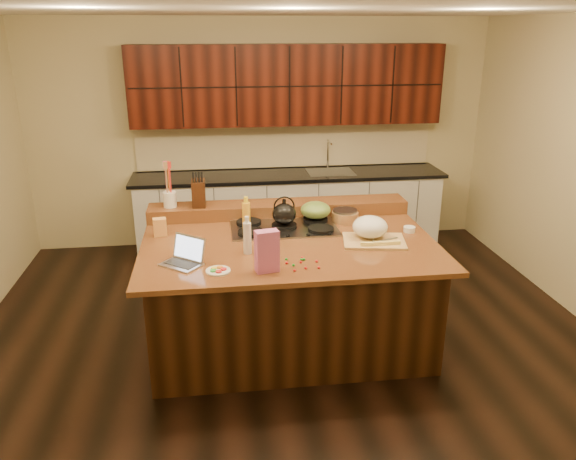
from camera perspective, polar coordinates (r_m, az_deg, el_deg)
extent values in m
cube|color=black|center=(5.02, 0.08, -11.04)|extent=(5.50, 5.00, 0.01)
cube|color=silver|center=(4.31, 0.10, 21.61)|extent=(5.50, 5.00, 0.01)
cube|color=#C6B98A|center=(6.91, -2.75, 9.66)|extent=(5.50, 0.01, 2.70)
cube|color=#C6B98A|center=(2.22, 9.07, -13.90)|extent=(5.50, 0.01, 2.70)
cube|color=black|center=(4.81, 0.08, -6.49)|extent=(2.22, 1.42, 0.88)
cube|color=black|center=(4.62, 0.08, -1.38)|extent=(2.40, 1.60, 0.04)
cube|color=black|center=(5.25, -0.95, 2.19)|extent=(2.40, 0.30, 0.12)
cube|color=gray|center=(4.89, -0.39, 0.16)|extent=(0.92, 0.52, 0.02)
cylinder|color=black|center=(4.98, -4.01, 0.75)|extent=(0.22, 0.22, 0.03)
cylinder|color=black|center=(5.05, 2.80, 1.05)|extent=(0.22, 0.22, 0.03)
cylinder|color=black|center=(4.73, -3.79, -0.27)|extent=(0.22, 0.22, 0.03)
cylinder|color=black|center=(4.81, 3.35, 0.06)|extent=(0.22, 0.22, 0.03)
cylinder|color=black|center=(4.88, -0.39, 0.41)|extent=(0.22, 0.22, 0.03)
cube|color=silver|center=(6.84, 0.12, 1.78)|extent=(3.60, 0.62, 0.90)
cube|color=black|center=(6.70, 0.13, 5.60)|extent=(3.70, 0.66, 0.04)
cube|color=gray|center=(6.78, 4.34, 5.85)|extent=(0.55, 0.42, 0.01)
cylinder|color=gray|center=(6.91, 4.07, 7.70)|extent=(0.02, 0.02, 0.36)
cube|color=black|center=(6.67, -0.05, 14.52)|extent=(3.60, 0.34, 0.90)
cube|color=#C6B98A|center=(6.94, -0.22, 8.47)|extent=(3.60, 0.03, 0.50)
ellipsoid|color=black|center=(4.85, -0.39, 1.65)|extent=(0.24, 0.24, 0.19)
ellipsoid|color=#5A7830|center=(5.02, 2.82, 2.04)|extent=(0.28, 0.28, 0.15)
cube|color=#B7B7BC|center=(4.22, -10.80, -3.47)|extent=(0.35, 0.33, 0.01)
cube|color=black|center=(4.22, -10.81, -3.37)|extent=(0.26, 0.24, 0.00)
cube|color=#B7B7BC|center=(4.25, -10.01, -1.79)|extent=(0.26, 0.23, 0.18)
cube|color=silver|center=(4.25, -10.06, -1.81)|extent=(0.23, 0.20, 0.16)
cylinder|color=gold|center=(4.77, -4.25, 1.24)|extent=(0.09, 0.09, 0.27)
cylinder|color=silver|center=(4.34, -4.15, -0.84)|extent=(0.07, 0.07, 0.25)
cube|color=tan|center=(4.63, 8.73, -1.14)|extent=(0.55, 0.44, 0.02)
ellipsoid|color=white|center=(4.66, 8.34, 0.33)|extent=(0.29, 0.29, 0.18)
cube|color=#EDD872|center=(4.50, 8.05, -1.42)|extent=(0.11, 0.03, 0.03)
cube|color=#EDD872|center=(4.53, 9.37, -1.35)|extent=(0.11, 0.03, 0.03)
cube|color=#EDD872|center=(4.56, 10.68, -1.28)|extent=(0.11, 0.03, 0.03)
cylinder|color=gray|center=(4.64, 10.09, -0.95)|extent=(0.19, 0.08, 0.01)
cylinder|color=white|center=(4.76, 8.38, -0.39)|extent=(0.12, 0.12, 0.04)
cylinder|color=white|center=(4.93, 12.23, 0.08)|extent=(0.13, 0.13, 0.04)
cylinder|color=white|center=(5.06, 8.63, 0.81)|extent=(0.13, 0.13, 0.04)
cylinder|color=#996B3F|center=(5.10, 5.81, 1.37)|extent=(0.25, 0.25, 0.09)
cone|color=silver|center=(4.53, 8.68, -1.33)|extent=(0.08, 0.08, 0.07)
cube|color=#CB5F9C|center=(4.00, -2.15, -2.17)|extent=(0.18, 0.12, 0.31)
cylinder|color=white|center=(4.08, -7.11, -4.13)|extent=(0.24, 0.24, 0.01)
cube|color=#E39E50|center=(4.83, -12.88, 0.30)|extent=(0.12, 0.09, 0.15)
cylinder|color=white|center=(5.19, -11.90, 3.07)|extent=(0.15, 0.15, 0.14)
cube|color=black|center=(5.17, -9.06, 3.72)|extent=(0.12, 0.20, 0.24)
ellipsoid|color=red|center=(4.05, 0.68, -4.12)|extent=(0.02, 0.02, 0.02)
ellipsoid|color=#198C26|center=(4.24, 1.37, -3.00)|extent=(0.02, 0.02, 0.02)
ellipsoid|color=red|center=(4.19, 1.32, -3.28)|extent=(0.02, 0.02, 0.02)
ellipsoid|color=#198C26|center=(4.03, -2.01, -4.24)|extent=(0.02, 0.02, 0.02)
ellipsoid|color=red|center=(4.10, 3.15, -3.84)|extent=(0.02, 0.02, 0.02)
ellipsoid|color=#198C26|center=(4.24, 1.62, -3.00)|extent=(0.02, 0.02, 0.02)
ellipsoid|color=red|center=(4.26, 1.44, -2.83)|extent=(0.02, 0.02, 0.02)
ellipsoid|color=#198C26|center=(4.03, -1.79, -4.22)|extent=(0.02, 0.02, 0.02)
ellipsoid|color=red|center=(4.21, -1.87, -3.17)|extent=(0.02, 0.02, 0.02)
ellipsoid|color=#198C26|center=(4.11, -1.76, -3.74)|extent=(0.02, 0.02, 0.02)
ellipsoid|color=red|center=(4.17, -0.13, -3.36)|extent=(0.02, 0.02, 0.02)
ellipsoid|color=#198C26|center=(4.24, -0.17, -2.97)|extent=(0.02, 0.02, 0.02)
ellipsoid|color=red|center=(4.20, 2.93, -3.20)|extent=(0.02, 0.02, 0.02)
ellipsoid|color=#198C26|center=(4.14, 0.56, -3.58)|extent=(0.02, 0.02, 0.02)
ellipsoid|color=red|center=(4.09, 1.81, -3.87)|extent=(0.02, 0.02, 0.02)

